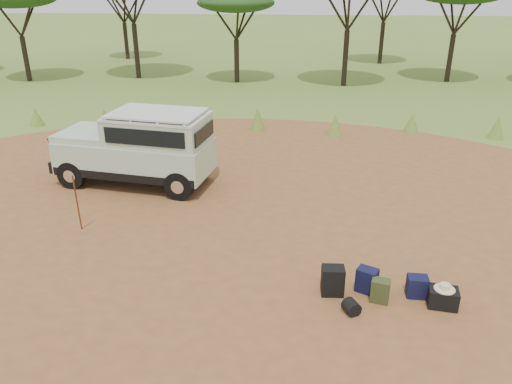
# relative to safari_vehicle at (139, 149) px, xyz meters

# --- Properties ---
(ground) EXTENTS (140.00, 140.00, 0.00)m
(ground) POSITION_rel_safari_vehicle_xyz_m (2.90, -3.01, -1.06)
(ground) COLOR olive
(ground) RESTS_ON ground
(dirt_clearing) EXTENTS (23.00, 23.00, 0.01)m
(dirt_clearing) POSITION_rel_safari_vehicle_xyz_m (2.90, -3.01, -1.06)
(dirt_clearing) COLOR #935A30
(dirt_clearing) RESTS_ON ground
(grass_fringe) EXTENTS (36.60, 1.60, 0.90)m
(grass_fringe) POSITION_rel_safari_vehicle_xyz_m (3.02, 5.66, -0.66)
(grass_fringe) COLOR olive
(grass_fringe) RESTS_ON ground
(safari_vehicle) EXTENTS (4.73, 2.46, 2.20)m
(safari_vehicle) POSITION_rel_safari_vehicle_xyz_m (0.00, 0.00, 0.00)
(safari_vehicle) COLOR #B0CBAD
(safari_vehicle) RESTS_ON ground
(walking_staff) EXTENTS (0.16, 0.31, 1.51)m
(walking_staff) POSITION_rel_safari_vehicle_xyz_m (-0.56, -3.08, -0.31)
(walking_staff) COLOR maroon
(walking_staff) RESTS_ON ground
(backpack_black) EXTENTS (0.44, 0.34, 0.59)m
(backpack_black) POSITION_rel_safari_vehicle_xyz_m (5.29, -5.08, -0.77)
(backpack_black) COLOR black
(backpack_black) RESTS_ON ground
(backpack_navy) EXTENTS (0.47, 0.42, 0.50)m
(backpack_navy) POSITION_rel_safari_vehicle_xyz_m (5.96, -4.94, -0.81)
(backpack_navy) COLOR #101133
(backpack_navy) RESTS_ON ground
(backpack_olive) EXTENTS (0.39, 0.32, 0.47)m
(backpack_olive) POSITION_rel_safari_vehicle_xyz_m (6.17, -5.25, -0.83)
(backpack_olive) COLOR #34401D
(backpack_olive) RESTS_ON ground
(duffel_navy) EXTENTS (0.39, 0.30, 0.43)m
(duffel_navy) POSITION_rel_safari_vehicle_xyz_m (6.89, -5.01, -0.85)
(duffel_navy) COLOR #101133
(duffel_navy) RESTS_ON ground
(hard_case) EXTENTS (0.57, 0.44, 0.37)m
(hard_case) POSITION_rel_safari_vehicle_xyz_m (7.31, -5.29, -0.87)
(hard_case) COLOR black
(hard_case) RESTS_ON ground
(stuff_sack) EXTENTS (0.37, 0.37, 0.27)m
(stuff_sack) POSITION_rel_safari_vehicle_xyz_m (5.61, -5.66, -0.92)
(stuff_sack) COLOR black
(stuff_sack) RESTS_ON ground
(safari_hat) EXTENTS (0.38, 0.38, 0.11)m
(safari_hat) POSITION_rel_safari_vehicle_xyz_m (7.31, -5.29, -0.65)
(safari_hat) COLOR beige
(safari_hat) RESTS_ON hard_case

